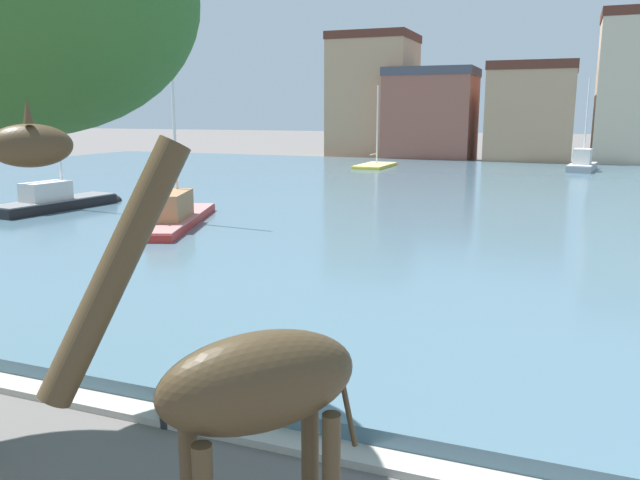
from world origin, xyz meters
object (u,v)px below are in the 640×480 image
at_px(giraffe_statue, 243,396).
at_px(sailboat_red, 178,218).
at_px(sailboat_yellow, 377,167).
at_px(sailboat_black, 64,204).
at_px(sailboat_grey, 583,166).
at_px(mooring_bollard, 167,411).

height_order(giraffe_statue, sailboat_red, sailboat_red).
distance_m(sailboat_yellow, sailboat_black, 28.48).
distance_m(sailboat_grey, mooring_bollard, 45.82).
height_order(sailboat_grey, sailboat_black, sailboat_black).
relative_size(giraffe_statue, sailboat_grey, 0.67).
distance_m(sailboat_yellow, sailboat_red, 28.86).
bearing_deg(sailboat_yellow, sailboat_red, -89.98).
relative_size(sailboat_red, sailboat_grey, 1.22).
bearing_deg(sailboat_red, sailboat_grey, 63.35).
bearing_deg(sailboat_grey, mooring_bollard, -98.24).
height_order(giraffe_statue, sailboat_black, sailboat_black).
height_order(sailboat_red, mooring_bollard, sailboat_red).
distance_m(sailboat_yellow, mooring_bollard, 43.80).
relative_size(sailboat_black, mooring_bollard, 17.73).
distance_m(sailboat_red, sailboat_grey, 35.10).
relative_size(sailboat_yellow, sailboat_black, 0.78).
xyz_separation_m(sailboat_black, mooring_bollard, (16.34, -15.26, -0.35)).
distance_m(sailboat_red, sailboat_black, 7.28).
relative_size(sailboat_yellow, sailboat_grey, 0.94).
distance_m(giraffe_statue, mooring_bollard, 5.09).
distance_m(giraffe_statue, sailboat_black, 26.98).
bearing_deg(sailboat_black, giraffe_statue, -43.55).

